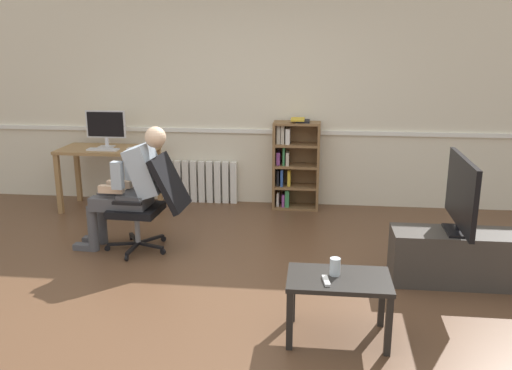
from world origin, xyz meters
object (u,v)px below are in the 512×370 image
Objects in this scene: drinking_glass at (335,267)px; bookshelf at (293,164)px; radiator at (202,182)px; spare_remote at (326,281)px; tv_screen at (461,194)px; person_seated at (131,185)px; keyboard at (103,149)px; imac_monitor at (106,126)px; coffee_table at (339,287)px; office_chair at (151,200)px; computer_desk at (109,158)px; tv_stand at (455,257)px; computer_mouse at (130,149)px.

bookshelf is at bearing 98.05° from drinking_glass.
spare_remote is (1.52, -3.19, 0.19)m from radiator.
tv_screen reaches higher than drinking_glass.
radiator is at bearing 171.69° from person_seated.
keyboard is at bearing -144.66° from person_seated.
keyboard is (0.03, -0.22, -0.25)m from imac_monitor.
coffee_table is 4.69× the size of spare_remote.
radiator is at bearing 178.30° from office_chair.
keyboard is 0.33× the size of bookshelf.
computer_desk is at bearing -147.83° from person_seated.
person_seated is at bearing -90.00° from office_chair.
bookshelf reaches higher than tv_stand.
drinking_glass is (1.58, -3.08, 0.25)m from radiator.
drinking_glass is (1.91, -1.40, -0.14)m from person_seated.
coffee_table is (2.67, -2.72, -0.26)m from computer_desk.
computer_desk is 0.36m from computer_mouse.
keyboard reaches higher than computer_desk.
computer_mouse is 0.08× the size of person_seated.
imac_monitor is 0.69× the size of coffee_table.
tv_stand is (3.37, -1.59, -0.54)m from computer_mouse.
spare_remote is at bearing -135.48° from tv_stand.
spare_remote is at bearing -49.83° from computer_mouse.
imac_monitor is 2.31m from bookshelf.
drinking_glass is at bearing -47.82° from computer_mouse.
bookshelf is at bearing -4.89° from radiator.
person_seated is (0.76, -1.36, -0.36)m from imac_monitor.
computer_mouse reaches higher than keyboard.
imac_monitor is 0.40× the size of person_seated.
keyboard is 1.29m from radiator.
bookshelf is 0.90× the size of person_seated.
bookshelf is at bearing 12.17° from computer_mouse.
person_seated is 2.38m from drinking_glass.
bookshelf reaches higher than spare_remote.
radiator is at bearing 15.96° from imac_monitor.
spare_remote is (2.26, -2.68, -0.31)m from computer_mouse.
computer_mouse is 3.77m from tv_stand.
computer_desk is 2.36× the size of imac_monitor.
office_chair is 2.21m from drinking_glass.
computer_mouse is at bearing 154.69° from tv_stand.
tv_stand is (3.73, -1.79, -0.78)m from imac_monitor.
radiator is 6.02× the size of spare_remote.
bookshelf is at bearing 139.34° from person_seated.
coffee_table is (1.61, -3.11, 0.11)m from radiator.
person_seated reaches higher than drinking_glass.
office_chair is (0.61, -1.17, -0.25)m from computer_mouse.
office_chair is at bearing -54.99° from imac_monitor.
imac_monitor reaches higher than computer_desk.
tv_stand is at bearing 42.87° from drinking_glass.
office_chair is (-1.30, -1.59, -0.03)m from bookshelf.
tv_stand is at bearing 84.18° from office_chair.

